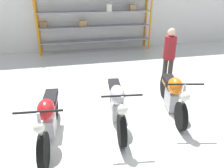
% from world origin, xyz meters
% --- Properties ---
extents(ground_plane, '(30.00, 30.00, 0.00)m').
position_xyz_m(ground_plane, '(0.00, 0.00, 0.00)').
color(ground_plane, silver).
extents(back_wall, '(30.00, 0.08, 3.60)m').
position_xyz_m(back_wall, '(0.00, 5.96, 1.80)').
color(back_wall, white).
rests_on(back_wall, ground_plane).
extents(shelving_rack, '(4.78, 0.63, 2.63)m').
position_xyz_m(shelving_rack, '(0.45, 5.59, 1.35)').
color(shelving_rack, orange).
rests_on(shelving_rack, ground_plane).
extents(motorcycle_red, '(0.71, 1.97, 0.99)m').
position_xyz_m(motorcycle_red, '(-1.32, -0.25, 0.46)').
color(motorcycle_red, black).
rests_on(motorcycle_red, ground_plane).
extents(motorcycle_silver, '(0.70, 2.07, 0.98)m').
position_xyz_m(motorcycle_silver, '(0.02, 0.02, 0.46)').
color(motorcycle_silver, black).
rests_on(motorcycle_silver, ground_plane).
extents(motorcycle_orange, '(0.74, 1.94, 0.97)m').
position_xyz_m(motorcycle_orange, '(1.33, 0.16, 0.44)').
color(motorcycle_orange, black).
rests_on(motorcycle_orange, ground_plane).
extents(person_browsing, '(0.43, 0.43, 1.62)m').
position_xyz_m(person_browsing, '(1.85, 1.50, 0.95)').
color(person_browsing, '#38332D').
rests_on(person_browsing, ground_plane).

